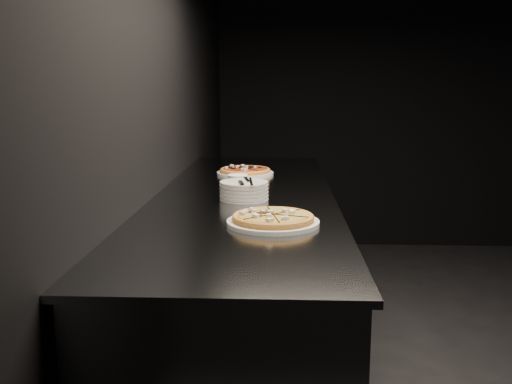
{
  "coord_description": "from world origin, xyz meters",
  "views": [
    {
      "loc": [
        -1.98,
        -2.37,
        1.37
      ],
      "look_at": [
        -2.08,
        -0.08,
        0.94
      ],
      "focal_mm": 40.0,
      "sensor_mm": 36.0,
      "label": 1
    }
  ],
  "objects_px": {
    "pizza_tomato": "(245,171)",
    "plate_stack": "(244,190)",
    "cutlery": "(246,182)",
    "ramekin": "(238,183)",
    "counter": "(245,296)",
    "pizza_mushroom": "(273,219)"
  },
  "relations": [
    {
      "from": "pizza_mushroom",
      "to": "ramekin",
      "type": "relative_size",
      "value": 3.99
    },
    {
      "from": "pizza_tomato",
      "to": "ramekin",
      "type": "xyz_separation_m",
      "value": [
        -0.0,
        -0.49,
        0.02
      ]
    },
    {
      "from": "counter",
      "to": "cutlery",
      "type": "relative_size",
      "value": 11.78
    },
    {
      "from": "plate_stack",
      "to": "counter",
      "type": "bearing_deg",
      "value": 91.81
    },
    {
      "from": "counter",
      "to": "cutlery",
      "type": "height_order",
      "value": "cutlery"
    },
    {
      "from": "pizza_tomato",
      "to": "ramekin",
      "type": "relative_size",
      "value": 3.35
    },
    {
      "from": "plate_stack",
      "to": "cutlery",
      "type": "bearing_deg",
      "value": -62.38
    },
    {
      "from": "cutlery",
      "to": "ramekin",
      "type": "relative_size",
      "value": 2.4
    },
    {
      "from": "pizza_tomato",
      "to": "cutlery",
      "type": "height_order",
      "value": "cutlery"
    },
    {
      "from": "pizza_mushroom",
      "to": "counter",
      "type": "bearing_deg",
      "value": 102.87
    },
    {
      "from": "pizza_mushroom",
      "to": "plate_stack",
      "type": "bearing_deg",
      "value": 106.18
    },
    {
      "from": "pizza_tomato",
      "to": "plate_stack",
      "type": "distance_m",
      "value": 0.65
    },
    {
      "from": "counter",
      "to": "pizza_tomato",
      "type": "relative_size",
      "value": 8.42
    },
    {
      "from": "pizza_mushroom",
      "to": "pizza_tomato",
      "type": "bearing_deg",
      "value": 98.41
    },
    {
      "from": "cutlery",
      "to": "pizza_mushroom",
      "type": "bearing_deg",
      "value": -85.38
    },
    {
      "from": "ramekin",
      "to": "plate_stack",
      "type": "bearing_deg",
      "value": -76.71
    },
    {
      "from": "ramekin",
      "to": "pizza_mushroom",
      "type": "bearing_deg",
      "value": -74.58
    },
    {
      "from": "plate_stack",
      "to": "ramekin",
      "type": "bearing_deg",
      "value": 103.29
    },
    {
      "from": "plate_stack",
      "to": "ramekin",
      "type": "xyz_separation_m",
      "value": [
        -0.04,
        0.15,
        0.0
      ]
    },
    {
      "from": "cutlery",
      "to": "pizza_tomato",
      "type": "bearing_deg",
      "value": 82.62
    },
    {
      "from": "counter",
      "to": "plate_stack",
      "type": "relative_size",
      "value": 12.67
    },
    {
      "from": "counter",
      "to": "plate_stack",
      "type": "bearing_deg",
      "value": -88.19
    }
  ]
}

